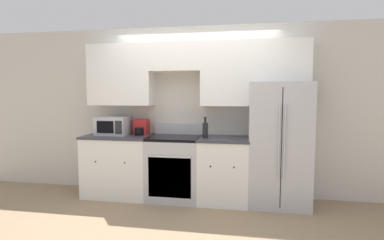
% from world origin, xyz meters
% --- Properties ---
extents(ground_plane, '(12.00, 12.00, 0.00)m').
position_xyz_m(ground_plane, '(0.00, 0.00, 0.00)').
color(ground_plane, '#937A5B').
extents(wall_back, '(8.00, 0.39, 2.60)m').
position_xyz_m(wall_back, '(0.02, 0.58, 1.54)').
color(wall_back, beige).
rests_on(wall_back, ground_plane).
extents(lower_cabinets_left, '(1.02, 0.64, 0.94)m').
position_xyz_m(lower_cabinets_left, '(-1.15, 0.31, 0.47)').
color(lower_cabinets_left, white).
rests_on(lower_cabinets_left, ground_plane).
extents(lower_cabinets_right, '(0.72, 0.64, 0.94)m').
position_xyz_m(lower_cabinets_right, '(0.47, 0.31, 0.47)').
color(lower_cabinets_right, white).
rests_on(lower_cabinets_right, ground_plane).
extents(oven_range, '(0.77, 0.65, 1.10)m').
position_xyz_m(oven_range, '(-0.27, 0.31, 0.47)').
color(oven_range, '#B7B7BC').
rests_on(oven_range, ground_plane).
extents(refrigerator, '(0.83, 0.76, 1.72)m').
position_xyz_m(refrigerator, '(1.23, 0.36, 0.86)').
color(refrigerator, '#B7B7BC').
rests_on(refrigerator, ground_plane).
extents(microwave, '(0.48, 0.39, 0.28)m').
position_xyz_m(microwave, '(-1.24, 0.35, 1.08)').
color(microwave, '#B7B7BC').
rests_on(microwave, lower_cabinets_left).
extents(bottle, '(0.08, 0.08, 0.30)m').
position_xyz_m(bottle, '(0.20, 0.24, 1.06)').
color(bottle, black).
rests_on(bottle, lower_cabinets_right).
extents(coffee_maker, '(0.21, 0.27, 0.23)m').
position_xyz_m(coffee_maker, '(-0.83, 0.45, 1.05)').
color(coffee_maker, '#B22323').
rests_on(coffee_maker, lower_cabinets_left).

